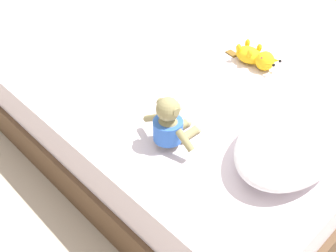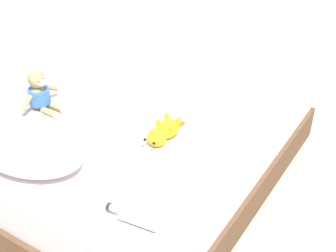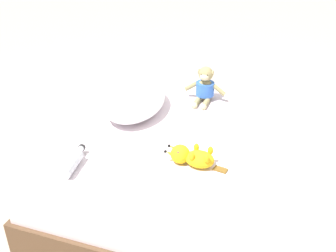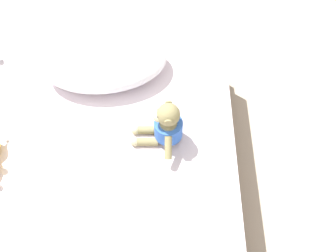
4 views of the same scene
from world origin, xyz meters
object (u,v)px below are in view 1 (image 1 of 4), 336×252
Objects in this scene: pillow at (291,141)px; plush_monkey at (170,125)px; bed at (199,110)px; plush_yellow_creature at (256,57)px.

pillow is 0.48m from plush_monkey.
bed is at bearing -151.81° from plush_monkey.
plush_monkey is 0.77m from plush_yellow_creature.
pillow is 2.22× the size of plush_monkey.
plush_monkey is (0.46, 0.25, 0.32)m from bed.
plush_monkey is 0.87× the size of plush_yellow_creature.
plush_yellow_creature is (-0.75, -0.13, -0.05)m from plush_monkey.
bed is 0.72m from pillow.
pillow is (0.17, 0.63, 0.30)m from bed.
plush_monkey is at bearing -52.42° from pillow.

